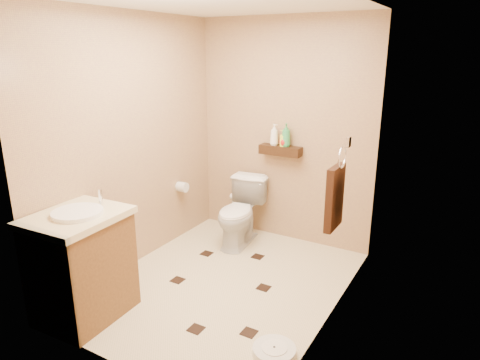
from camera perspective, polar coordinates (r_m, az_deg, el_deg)
The scene contains 18 objects.
ground at distance 4.03m, azimuth -2.26°, elevation -13.65°, with size 2.50×2.50×0.00m, color beige.
wall_back at distance 4.65m, azimuth 5.88°, elevation 6.30°, with size 2.00×0.04×2.40m, color #A47B5D.
wall_front at distance 2.65m, azimuth -17.18°, elevation -2.50°, with size 2.00×0.04×2.40m, color #A47B5D.
wall_left at distance 4.19m, azimuth -14.13°, elevation 4.70°, with size 0.04×2.50×2.40m, color #A47B5D.
wall_right at distance 3.17m, azimuth 12.97°, elevation 0.94°, with size 0.04×2.50×2.40m, color #A47B5D.
ceiling at distance 3.49m, azimuth -2.74°, elevation 22.67°, with size 2.00×2.50×0.02m, color white.
wall_shelf at distance 4.62m, azimuth 5.40°, elevation 3.95°, with size 0.46×0.14×0.10m, color #34200E.
floor_accents at distance 3.99m, azimuth -1.99°, elevation -13.93°, with size 1.13×1.41×0.01m.
toilet at distance 4.66m, azimuth -0.02°, elevation -4.36°, with size 0.40×0.71×0.72m, color white.
vanity at distance 3.62m, azimuth -20.34°, elevation -10.50°, with size 0.62×0.74×1.00m.
bathroom_scale at distance 3.23m, azimuth 4.58°, elevation -21.77°, with size 0.33×0.33×0.06m.
toilet_brush at distance 5.03m, azimuth -0.93°, elevation -5.08°, with size 0.11×0.11×0.48m.
towel_ring at distance 3.49m, azimuth 12.59°, elevation -1.91°, with size 0.12×0.30×0.76m.
toilet_paper at distance 4.77m, azimuth -7.71°, elevation -0.92°, with size 0.12×0.11×0.12m.
bottle_a at distance 4.62m, azimuth 4.58°, elevation 6.06°, with size 0.09×0.09×0.23m, color white.
bottle_b at distance 4.58m, azimuth 5.84°, elevation 5.57°, with size 0.08×0.08×0.17m, color #F4FC35.
bottle_c at distance 4.58m, azimuth 5.91°, elevation 5.34°, with size 0.11×0.11×0.14m, color red.
bottle_d at distance 4.56m, azimuth 6.16°, elevation 5.99°, with size 0.10×0.10×0.25m, color #339951.
Camera 1 is at (1.88, -2.92, 2.04)m, focal length 32.00 mm.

